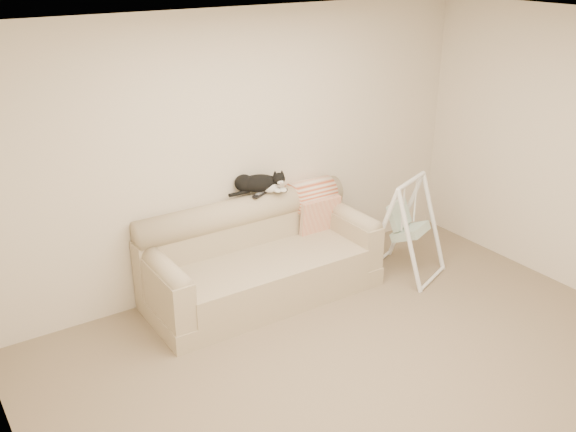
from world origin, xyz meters
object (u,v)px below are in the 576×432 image
object	(u,v)px
remote_b	(279,189)
baby_swing	(407,227)
remote_a	(260,194)
tuxedo_cat	(258,183)
sofa	(259,260)

from	to	relation	value
remote_b	baby_swing	world-z (taller)	baby_swing
remote_a	tuxedo_cat	bearing A→B (deg)	74.31
baby_swing	tuxedo_cat	bearing A→B (deg)	150.90
sofa	remote_a	bearing A→B (deg)	54.74
remote_a	remote_b	size ratio (longest dim) A/B	1.15
sofa	remote_a	world-z (taller)	remote_a
remote_b	sofa	bearing A→B (deg)	-148.13
remote_b	baby_swing	distance (m)	1.33
remote_b	tuxedo_cat	distance (m)	0.23
sofa	tuxedo_cat	size ratio (longest dim) A/B	3.98
tuxedo_cat	sofa	bearing A→B (deg)	-122.26
sofa	baby_swing	xyz separation A→B (m)	(1.45, -0.45, 0.15)
sofa	baby_swing	size ratio (longest dim) A/B	2.16
tuxedo_cat	remote_b	bearing A→B (deg)	-8.33
tuxedo_cat	baby_swing	bearing A→B (deg)	-29.10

